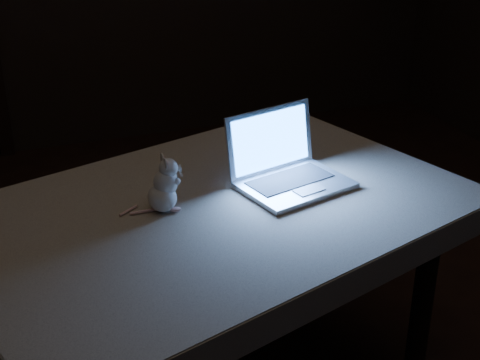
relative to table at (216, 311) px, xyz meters
name	(u,v)px	position (x,y,z in m)	size (l,w,h in m)	color
table	(216,311)	(0.00, 0.00, 0.00)	(1.39, 0.89, 0.75)	black
tablecloth	(225,213)	(0.04, 0.02, 0.33)	(1.48, 0.99, 0.09)	#BEB09A
laptop	(297,155)	(0.27, 0.02, 0.49)	(0.32, 0.28, 0.22)	#B9B9BE
plush_mouse	(162,184)	(-0.15, 0.02, 0.46)	(0.12, 0.12, 0.17)	white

